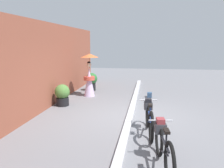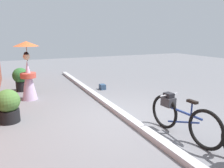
# 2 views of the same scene
# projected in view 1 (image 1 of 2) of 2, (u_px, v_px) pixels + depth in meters

# --- Properties ---
(ground_plane) EXTENTS (30.00, 30.00, 0.00)m
(ground_plane) POSITION_uv_depth(u_px,v_px,m) (130.00, 117.00, 7.58)
(ground_plane) COLOR slate
(building_wall) EXTENTS (14.00, 0.40, 3.11)m
(building_wall) POSITION_uv_depth(u_px,v_px,m) (33.00, 68.00, 7.81)
(building_wall) COLOR brown
(building_wall) RESTS_ON ground_plane
(sidewalk_curb) EXTENTS (14.00, 0.20, 0.12)m
(sidewalk_curb) POSITION_uv_depth(u_px,v_px,m) (130.00, 115.00, 7.57)
(sidewalk_curb) COLOR #B2B2B7
(sidewalk_curb) RESTS_ON ground_plane
(bicycle_near_officer) EXTENTS (1.86, 0.48, 0.86)m
(bicycle_near_officer) POSITION_uv_depth(u_px,v_px,m) (149.00, 117.00, 6.15)
(bicycle_near_officer) COLOR black
(bicycle_near_officer) RESTS_ON ground_plane
(bicycle_far_side) EXTENTS (1.85, 0.48, 0.85)m
(bicycle_far_side) POSITION_uv_depth(u_px,v_px,m) (163.00, 145.00, 4.46)
(bicycle_far_side) COLOR black
(bicycle_far_side) RESTS_ON ground_plane
(person_with_parasol) EXTENTS (0.79, 0.79, 1.90)m
(person_with_parasol) POSITION_uv_depth(u_px,v_px,m) (89.00, 75.00, 10.48)
(person_with_parasol) COLOR silver
(person_with_parasol) RESTS_ON ground_plane
(potted_plant_by_door) EXTENTS (0.59, 0.57, 0.89)m
(potted_plant_by_door) POSITION_uv_depth(u_px,v_px,m) (92.00, 80.00, 11.83)
(potted_plant_by_door) COLOR black
(potted_plant_by_door) RESTS_ON ground_plane
(potted_plant_small) EXTENTS (0.58, 0.56, 0.82)m
(potted_plant_small) POSITION_uv_depth(u_px,v_px,m) (63.00, 94.00, 8.93)
(potted_plant_small) COLOR black
(potted_plant_small) RESTS_ON ground_plane
(backpack_on_pavement) EXTENTS (0.27, 0.20, 0.20)m
(backpack_on_pavement) POSITION_uv_depth(u_px,v_px,m) (150.00, 95.00, 10.40)
(backpack_on_pavement) COLOR navy
(backpack_on_pavement) RESTS_ON ground_plane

